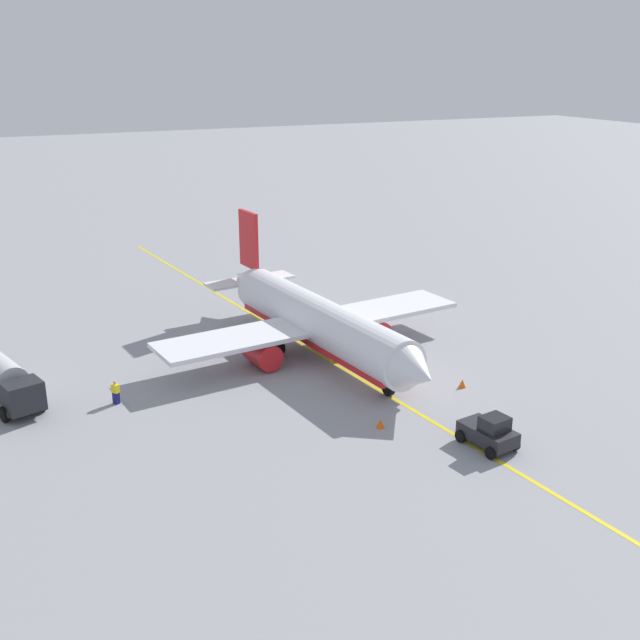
% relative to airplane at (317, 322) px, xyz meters
% --- Properties ---
extents(ground_plane, '(400.00, 400.00, 0.00)m').
position_rel_airplane_xyz_m(ground_plane, '(0.46, 0.05, -2.70)').
color(ground_plane, '#939399').
extents(airplane, '(29.38, 26.90, 9.75)m').
position_rel_airplane_xyz_m(airplane, '(0.00, 0.00, 0.00)').
color(airplane, white).
rests_on(airplane, ground).
extents(fuel_tanker, '(10.92, 5.24, 3.15)m').
position_rel_airplane_xyz_m(fuel_tanker, '(-1.46, -23.93, -0.97)').
color(fuel_tanker, '#2D2D33').
rests_on(fuel_tanker, ground).
extents(pushback_tug, '(3.86, 2.79, 2.20)m').
position_rel_airplane_xyz_m(pushback_tug, '(19.02, 2.96, -1.69)').
color(pushback_tug, '#232328').
rests_on(pushback_tug, ground).
extents(refueling_worker, '(0.63, 0.57, 1.71)m').
position_rel_airplane_xyz_m(refueling_worker, '(2.81, -16.81, -1.87)').
color(refueling_worker, navy).
rests_on(refueling_worker, ground).
extents(safety_cone_nose, '(0.57, 0.57, 0.63)m').
position_rel_airplane_xyz_m(safety_cone_nose, '(10.79, 6.78, -2.38)').
color(safety_cone_nose, '#F2590F').
rests_on(safety_cone_nose, ground).
extents(safety_cone_wingtip, '(0.58, 0.58, 0.64)m').
position_rel_airplane_xyz_m(safety_cone_wingtip, '(13.91, -1.87, -2.38)').
color(safety_cone_wingtip, '#F2590F').
rests_on(safety_cone_wingtip, ground).
extents(taxi_line_marking, '(88.13, 10.62, 0.01)m').
position_rel_airplane_xyz_m(taxi_line_marking, '(0.46, 0.05, -2.69)').
color(taxi_line_marking, yellow).
rests_on(taxi_line_marking, ground).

